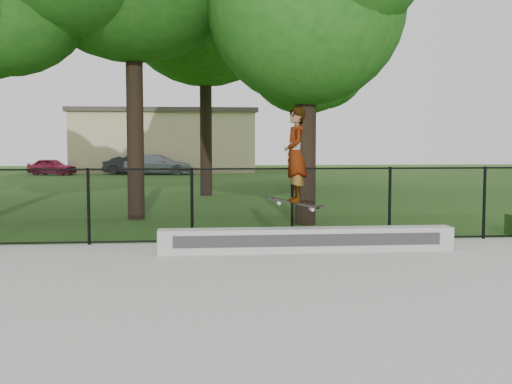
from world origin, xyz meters
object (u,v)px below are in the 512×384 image
Objects in this scene: grind_ledge at (307,240)px; car_b at (132,165)px; car_c at (158,165)px; skater_airborne at (295,156)px; car_a at (52,167)px.

car_b reaches higher than grind_ledge.
skater_airborne is (4.10, -29.54, 1.17)m from car_c.
car_a is 1.63× the size of skater_airborne.
car_c is 29.85m from skater_airborne.
skater_airborne is (-0.24, -0.14, 1.52)m from grind_ledge.
car_c is (-4.34, 29.40, 0.35)m from grind_ledge.
car_b is at bearing 90.71° from car_c.
car_a is 4.91m from car_b.
skater_airborne is at bearing -163.33° from car_c.
car_a is 31.47m from skater_airborne.
car_b is 1.72× the size of skater_airborne.
car_a is 6.54m from car_c.
skater_airborne reaches higher than car_b.
car_b is 0.80× the size of car_c.
car_b is at bearing 100.88° from skater_airborne.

